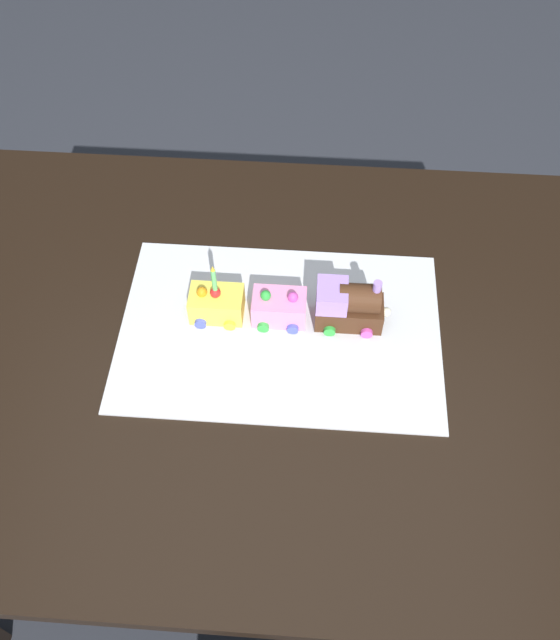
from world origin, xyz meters
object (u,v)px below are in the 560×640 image
birthday_candle (214,278)px  cake_car_caboose_bubblegum (279,307)px  cake_car_gondola_lemon (216,304)px  dining_table (269,373)px  cake_locomotive (349,305)px

birthday_candle → cake_car_caboose_bubblegum: bearing=-180.0°
cake_car_caboose_bubblegum → cake_car_gondola_lemon: same height
dining_table → cake_car_gondola_lemon: (0.10, -0.06, 0.14)m
birthday_candle → dining_table: bearing=149.8°
cake_car_gondola_lemon → dining_table: bearing=150.1°
cake_locomotive → cake_car_gondola_lemon: bearing=-0.0°
dining_table → cake_locomotive: bearing=-157.9°
dining_table → cake_car_gondola_lemon: cake_car_gondola_lemon is taller
cake_locomotive → cake_car_gondola_lemon: 0.25m
cake_locomotive → cake_car_gondola_lemon: cake_locomotive is taller
birthday_candle → cake_locomotive: bearing=180.0°
dining_table → cake_car_caboose_bubblegum: size_ratio=14.00×
cake_car_gondola_lemon → birthday_candle: bearing=180.0°
dining_table → birthday_candle: bearing=-30.2°
cake_locomotive → cake_car_caboose_bubblegum: 0.13m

